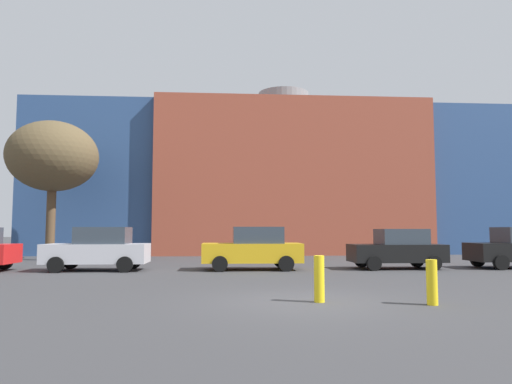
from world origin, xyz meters
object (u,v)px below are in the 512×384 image
Objects in this scene: bare_tree_0 at (53,157)px; bollard_yellow_1 at (432,282)px; parked_car_2 at (253,248)px; bollard_yellow_0 at (319,279)px; parked_car_1 at (99,249)px; parked_car_3 at (398,249)px.

bollard_yellow_1 is (14.11, -16.23, -5.19)m from bare_tree_0.
bare_tree_0 is (-10.73, 6.83, 4.81)m from parked_car_2.
bare_tree_0 is at bearing -32.48° from parked_car_2.
parked_car_2 is 8.88m from bollard_yellow_0.
bollard_yellow_1 is at bearing 135.93° from parked_car_1.
bare_tree_0 is (-16.90, 6.83, 4.85)m from parked_car_3.
parked_car_1 is at bearing 135.93° from bollard_yellow_1.
bollard_yellow_1 is at bearing 73.44° from parked_car_3.
bare_tree_0 is (-4.40, 6.83, 4.81)m from parked_car_1.
bare_tree_0 reaches higher than parked_car_2.
parked_car_1 reaches higher than bollard_yellow_0.
parked_car_2 is at bearing -32.48° from bare_tree_0.
parked_car_1 is 4.08× the size of bollard_yellow_1.
parked_car_2 is 0.54× the size of bare_tree_0.
parked_car_2 is at bearing -0.00° from parked_car_3.
bare_tree_0 reaches higher than bollard_yellow_1.
parked_car_1 is 13.52m from bollard_yellow_1.
parked_car_3 is 9.81m from bollard_yellow_1.
bare_tree_0 is 20.21m from bollard_yellow_0.
bollard_yellow_0 is at bearing -53.25° from bare_tree_0.
parked_car_2 reaches higher than parked_car_1.
bare_tree_0 is at bearing 130.99° from bollard_yellow_1.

